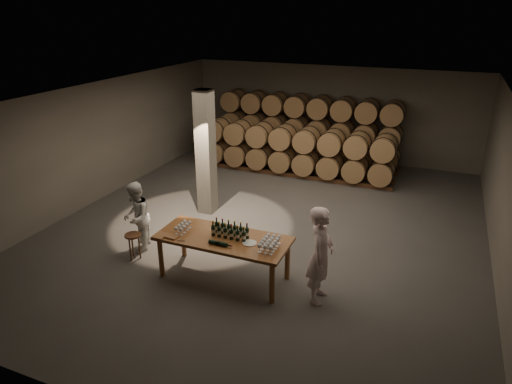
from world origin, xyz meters
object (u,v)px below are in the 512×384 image
at_px(bottle_cluster, 230,232).
at_px(stool, 133,239).
at_px(person_man, 320,255).
at_px(person_woman, 136,217).
at_px(plate, 250,243).
at_px(notebook_near, 172,237).
at_px(tasting_table, 223,242).

relative_size(bottle_cluster, stool, 1.26).
relative_size(person_man, person_woman, 1.17).
xyz_separation_m(bottle_cluster, person_man, (1.81, -0.06, -0.08)).
distance_m(plate, person_man, 1.36).
bearing_deg(plate, person_woman, 173.49).
relative_size(plate, person_woman, 0.17).
bearing_deg(stool, person_man, 1.26).
relative_size(bottle_cluster, notebook_near, 3.14).
height_order(notebook_near, person_man, person_man).
xyz_separation_m(plate, stool, (-2.67, -0.04, -0.44)).
distance_m(person_man, person_woman, 4.19).
xyz_separation_m(notebook_near, stool, (-1.19, 0.30, -0.44)).
relative_size(plate, notebook_near, 1.17).
relative_size(bottle_cluster, person_man, 0.39).
distance_m(plate, notebook_near, 1.52).
bearing_deg(person_woman, person_man, 61.37).
bearing_deg(notebook_near, plate, 16.58).
relative_size(bottle_cluster, person_woman, 0.46).
height_order(plate, person_woman, person_woman).
bearing_deg(tasting_table, plate, -3.66).
bearing_deg(plate, person_man, 1.89).
bearing_deg(plate, bottle_cluster, 167.42).
height_order(bottle_cluster, person_woman, person_woman).
bearing_deg(tasting_table, person_man, 0.24).
bearing_deg(plate, tasting_table, 176.34).
xyz_separation_m(person_man, person_woman, (-4.18, 0.28, -0.14)).
bearing_deg(notebook_near, person_man, 11.28).
bearing_deg(person_man, stool, 90.15).
relative_size(bottle_cluster, plate, 2.69).
distance_m(tasting_table, bottle_cluster, 0.26).
height_order(tasting_table, stool, tasting_table).
bearing_deg(plate, stool, -179.06).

